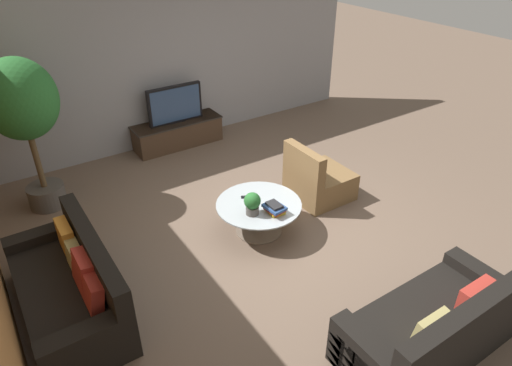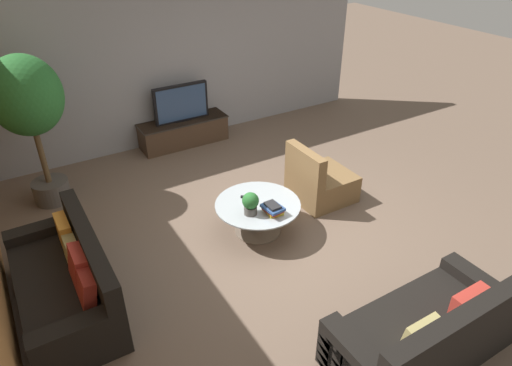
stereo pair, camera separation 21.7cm
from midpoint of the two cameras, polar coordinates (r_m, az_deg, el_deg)
ground_plane at (r=6.09m, az=3.75°, el=-5.49°), size 24.00×24.00×0.00m
back_wall_stone at (r=8.05m, az=-9.55°, el=15.48°), size 7.40×0.12×3.00m
media_console at (r=8.19m, az=-8.28°, el=6.38°), size 1.56×0.50×0.45m
television at (r=7.98m, az=-8.57°, el=9.83°), size 0.97×0.13×0.64m
coffee_table at (r=5.83m, az=1.29°, el=-3.64°), size 1.09×1.09×0.42m
couch_by_wall at (r=5.18m, az=-21.38°, el=-11.65°), size 0.84×1.87×0.84m
couch_near_entry at (r=4.71m, az=21.81°, el=-17.14°), size 1.79×0.84×0.84m
armchair_wicker at (r=6.57m, az=8.85°, el=0.05°), size 0.80×0.76×0.86m
potted_palm_tall at (r=6.56m, az=-25.78°, el=8.84°), size 0.92×0.92×2.11m
potted_plant_tabletop at (r=5.49m, az=0.44°, el=-2.51°), size 0.21×0.21×0.29m
book_stack at (r=5.56m, az=3.26°, el=-3.23°), size 0.24×0.28×0.14m
remote_black at (r=5.88m, az=-0.11°, el=-1.73°), size 0.16×0.11×0.02m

